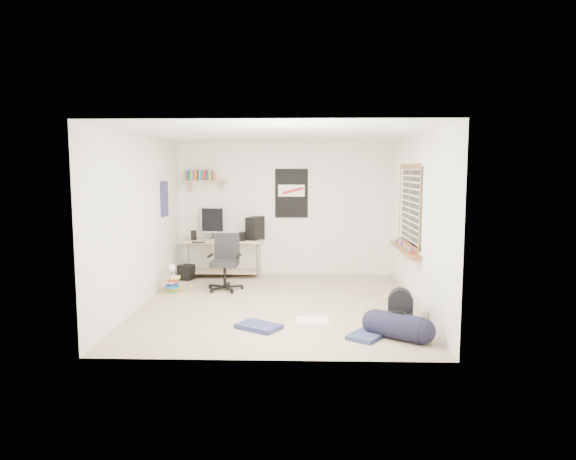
{
  "coord_description": "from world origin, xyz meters",
  "views": [
    {
      "loc": [
        0.37,
        -7.43,
        1.99
      ],
      "look_at": [
        0.14,
        0.33,
        1.08
      ],
      "focal_mm": 32.0,
      "sensor_mm": 36.0,
      "label": 1
    }
  ],
  "objects_px": {
    "backpack": "(400,314)",
    "duffel_bag": "(398,328)",
    "desk": "(222,257)",
    "book_stack": "(173,283)",
    "office_chair": "(225,261)"
  },
  "relations": [
    {
      "from": "desk",
      "to": "backpack",
      "type": "relative_size",
      "value": 3.67
    },
    {
      "from": "backpack",
      "to": "desk",
      "type": "bearing_deg",
      "value": 140.29
    },
    {
      "from": "backpack",
      "to": "book_stack",
      "type": "relative_size",
      "value": 0.93
    },
    {
      "from": "desk",
      "to": "duffel_bag",
      "type": "xyz_separation_m",
      "value": [
        2.64,
        -3.52,
        -0.22
      ]
    },
    {
      "from": "duffel_bag",
      "to": "book_stack",
      "type": "distance_m",
      "value": 3.94
    },
    {
      "from": "desk",
      "to": "office_chair",
      "type": "height_order",
      "value": "office_chair"
    },
    {
      "from": "desk",
      "to": "office_chair",
      "type": "bearing_deg",
      "value": -98.53
    },
    {
      "from": "desk",
      "to": "duffel_bag",
      "type": "height_order",
      "value": "desk"
    },
    {
      "from": "desk",
      "to": "duffel_bag",
      "type": "relative_size",
      "value": 2.44
    },
    {
      "from": "desk",
      "to": "book_stack",
      "type": "height_order",
      "value": "desk"
    },
    {
      "from": "backpack",
      "to": "book_stack",
      "type": "bearing_deg",
      "value": 160.04
    },
    {
      "from": "desk",
      "to": "book_stack",
      "type": "relative_size",
      "value": 3.41
    },
    {
      "from": "backpack",
      "to": "duffel_bag",
      "type": "distance_m",
      "value": 0.39
    },
    {
      "from": "desk",
      "to": "backpack",
      "type": "distance_m",
      "value": 4.17
    },
    {
      "from": "office_chair",
      "to": "backpack",
      "type": "xyz_separation_m",
      "value": [
        2.52,
        -2.05,
        -0.29
      ]
    }
  ]
}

